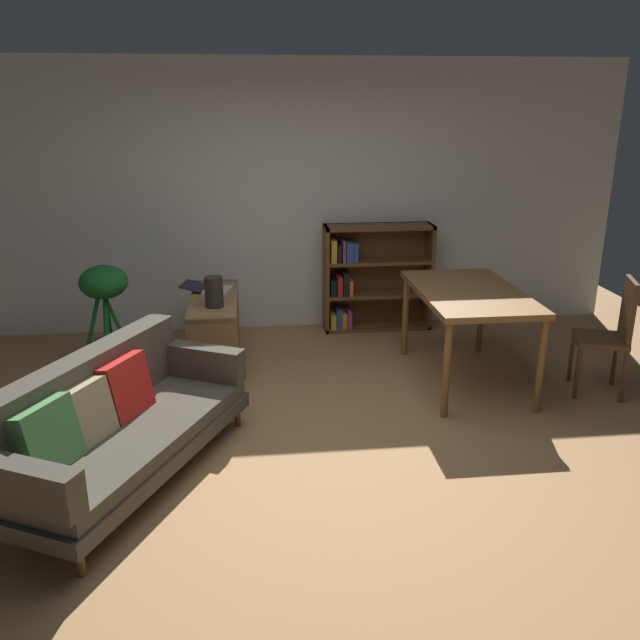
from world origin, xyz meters
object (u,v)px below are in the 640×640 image
Objects in this scene: desk_speaker at (214,292)px; dining_chair_near at (611,331)px; media_console at (215,332)px; dining_table at (469,299)px; fabric_couch at (111,422)px; open_laptop at (209,288)px; potted_floor_plant at (106,310)px; bookshelf at (369,277)px.

dining_chair_near reaches higher than desk_speaker.
dining_table is (2.12, -0.60, 0.41)m from media_console.
fabric_couch is 2.98m from dining_table.
desk_speaker is at bearing -82.00° from open_laptop.
media_console is 3.34m from dining_chair_near.
bookshelf reaches higher than potted_floor_plant.
desk_speaker is 1.02m from potted_floor_plant.
potted_floor_plant is (-0.36, 1.86, 0.17)m from fabric_couch.
dining_chair_near is (3.25, -1.21, -0.12)m from open_laptop.
media_console is 2.50× the size of open_laptop.
desk_speaker is at bearing 171.16° from dining_table.
desk_speaker is 2.13m from dining_table.
fabric_couch is 1.44× the size of dining_table.
media_console is 1.26× the size of dining_chair_near.
bookshelf is at bearing 21.72° from open_laptop.
potted_floor_plant reaches higher than media_console.
potted_floor_plant is 0.98× the size of dining_chair_near.
potted_floor_plant is 0.67× the size of dining_table.
media_console is 0.97m from potted_floor_plant.
dining_table is (2.17, -0.85, 0.07)m from open_laptop.
bookshelf is at bearing 36.98° from desk_speaker.
media_console is 2.24m from dining_table.
potted_floor_plant reaches higher than fabric_couch.
media_console is (0.57, 1.83, -0.07)m from fabric_couch.
open_laptop is at bearing -158.28° from bookshelf.
open_laptop is 1.75m from bookshelf.
dining_chair_near is (3.77, 0.87, 0.15)m from fabric_couch.
open_laptop is (-0.05, 0.25, 0.34)m from media_console.
open_laptop is at bearing 75.94° from fabric_couch.
dining_chair_near is at bearing 13.01° from fabric_couch.
fabric_couch is 2.10× the size of dining_chair_near.
dining_table is at bearing 161.31° from dining_chair_near.
bookshelf is (1.57, 0.89, 0.23)m from media_console.
dining_chair_near is at bearing -20.41° from open_laptop.
potted_floor_plant is (-0.96, 0.30, -0.21)m from desk_speaker.
dining_chair_near reaches higher than media_console.
desk_speaker is 1.95m from bookshelf.
dining_table is 1.60m from bookshelf.
open_laptop is (0.52, 2.08, 0.27)m from fabric_couch.
fabric_couch is 2.16m from open_laptop.
fabric_couch is 1.82× the size of bookshelf.
dining_chair_near is at bearing -13.41° from potted_floor_plant.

